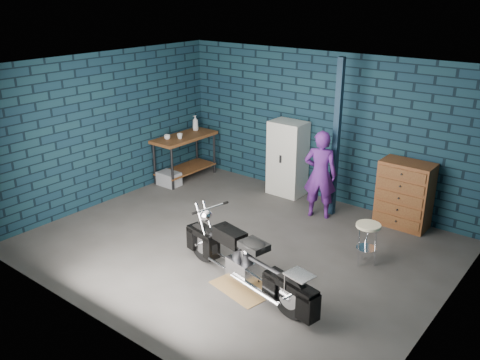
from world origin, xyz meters
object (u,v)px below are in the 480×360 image
object	(u,v)px
workbench	(185,157)
storage_bin	(169,179)
motorcycle	(245,257)
tool_chest	(404,195)
person	(320,174)
locker	(287,158)
shop_stool	(367,244)

from	to	relation	value
workbench	storage_bin	bearing A→B (deg)	-87.71
storage_bin	motorcycle	bearing A→B (deg)	-29.81
motorcycle	tool_chest	world-z (taller)	tool_chest
person	locker	size ratio (longest dim) A/B	1.08
motorcycle	locker	bearing A→B (deg)	125.82
motorcycle	shop_stool	size ratio (longest dim) A/B	3.30
locker	shop_stool	world-z (taller)	locker
workbench	tool_chest	world-z (taller)	tool_chest
shop_stool	tool_chest	bearing A→B (deg)	93.02
workbench	shop_stool	world-z (taller)	workbench
motorcycle	workbench	bearing A→B (deg)	156.18
shop_stool	workbench	bearing A→B (deg)	168.16
person	locker	distance (m)	1.13
storage_bin	locker	xyz separation A→B (m)	(2.08, 1.09, 0.57)
workbench	person	bearing A→B (deg)	1.37
storage_bin	shop_stool	distance (m)	4.47
motorcycle	tool_chest	distance (m)	3.21
person	storage_bin	xyz separation A→B (m)	(-3.08, -0.57, -0.63)
person	shop_stool	world-z (taller)	person
tool_chest	storage_bin	bearing A→B (deg)	-165.91
workbench	tool_chest	size ratio (longest dim) A/B	1.26
workbench	person	world-z (taller)	person
tool_chest	locker	bearing A→B (deg)	180.00
tool_chest	motorcycle	bearing A→B (deg)	-106.33
motorcycle	person	bearing A→B (deg)	110.10
motorcycle	tool_chest	xyz separation A→B (m)	(0.90, 3.08, 0.10)
motorcycle	shop_stool	bearing A→B (deg)	69.28
locker	workbench	bearing A→B (deg)	-164.21
workbench	person	size ratio (longest dim) A/B	0.91
locker	shop_stool	size ratio (longest dim) A/B	2.25
person	tool_chest	xyz separation A→B (m)	(1.28, 0.52, -0.21)
shop_stool	storage_bin	bearing A→B (deg)	174.41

